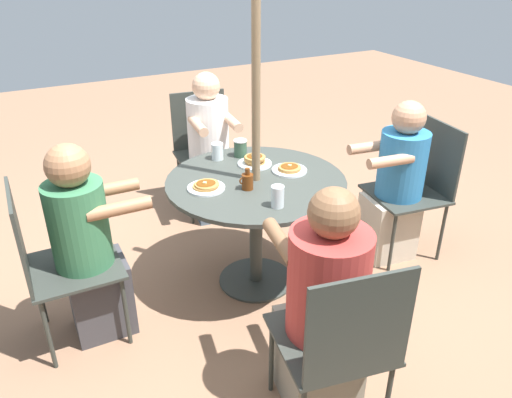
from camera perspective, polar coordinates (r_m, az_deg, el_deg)
The scene contains 18 objects.
ground_plane at distance 3.41m, azimuth 0.00°, elevation -9.24°, with size 12.00×12.00×0.00m, color #8C664C.
patio_table at distance 3.09m, azimuth 0.00°, elevation 0.07°, with size 1.10×1.10×0.75m.
umbrella_pole at distance 2.92m, azimuth 0.00°, elevation 7.51°, with size 0.05×0.05×2.09m, color #846B4C.
patio_chair_north at distance 2.21m, azimuth 9.71°, elevation -15.57°, with size 0.56×0.56×0.96m.
diner_north at distance 2.34m, azimuth 7.65°, elevation -12.80°, with size 0.44×0.58×1.18m.
patio_chair_east at distance 3.66m, azimuth 18.10°, elevation 1.91°, with size 0.54×0.54×0.96m.
diner_east at distance 3.57m, azimuth 15.67°, elevation 1.27°, with size 0.53×0.38×1.14m.
patio_chair_south at distance 4.17m, azimuth -6.01°, elevation 6.23°, with size 0.53×0.53×0.96m.
diner_south at distance 4.00m, azimuth -5.29°, elevation 5.36°, with size 0.38×0.54×1.18m.
patio_chair_west at distance 2.86m, azimuth -22.24°, elevation -6.32°, with size 0.48×0.48×0.96m.
diner_west at distance 2.87m, azimuth -18.61°, elevation -5.50°, with size 0.52×0.33×1.16m.
pancake_plate_a at distance 2.92m, azimuth -5.71°, elevation 1.43°, with size 0.22×0.22×0.05m.
pancake_plate_b at distance 3.23m, azimuth -0.15°, elevation 4.36°, with size 0.22×0.22×0.07m.
pancake_plate_c at distance 3.14m, azimuth 3.84°, elevation 3.41°, with size 0.22×0.22×0.05m.
syrup_bottle at distance 2.89m, azimuth -1.00°, elevation 2.07°, with size 0.09×0.07×0.13m.
coffee_cup at distance 3.35m, azimuth -1.79°, elevation 5.84°, with size 0.09×0.09×0.11m.
drinking_glass_a at distance 3.31m, azimuth -4.45°, elevation 5.45°, with size 0.08×0.08×0.11m, color silver.
drinking_glass_b at distance 2.69m, azimuth 2.48°, elevation 0.29°, with size 0.07×0.07×0.12m, color silver.
Camera 1 is at (1.28, 2.43, 2.03)m, focal length 35.00 mm.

